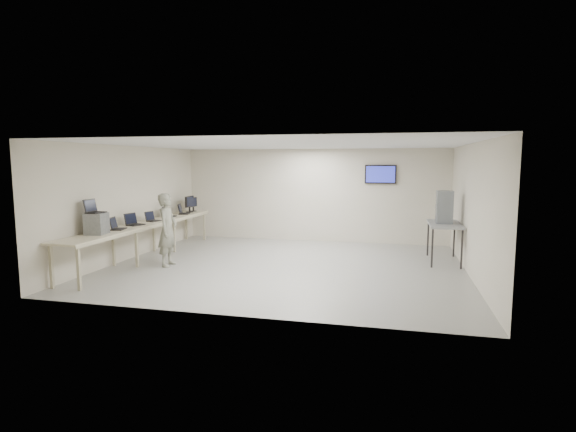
% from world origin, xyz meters
% --- Properties ---
extents(room, '(8.01, 7.01, 2.81)m').
position_xyz_m(room, '(0.03, 0.06, 1.41)').
color(room, '#A5A292').
rests_on(room, ground).
extents(workbench, '(0.76, 6.00, 0.90)m').
position_xyz_m(workbench, '(-3.59, 0.00, 0.83)').
color(workbench, beige).
rests_on(workbench, ground).
extents(equipment_box, '(0.44, 0.49, 0.44)m').
position_xyz_m(equipment_box, '(-3.65, -1.80, 1.12)').
color(equipment_box, '#545A60').
rests_on(equipment_box, workbench).
extents(laptop_on_box, '(0.32, 0.39, 0.29)m').
position_xyz_m(laptop_on_box, '(-3.71, -1.80, 1.42)').
color(laptop_on_box, black).
rests_on(laptop_on_box, equipment_box).
extents(laptop_0, '(0.36, 0.40, 0.28)m').
position_xyz_m(laptop_0, '(-3.64, -1.13, 0.97)').
color(laptop_0, black).
rests_on(laptop_0, workbench).
extents(laptop_1, '(0.39, 0.43, 0.29)m').
position_xyz_m(laptop_1, '(-3.66, -0.43, 0.97)').
color(laptop_1, black).
rests_on(laptop_1, workbench).
extents(laptop_2, '(0.33, 0.37, 0.25)m').
position_xyz_m(laptop_2, '(-3.61, 0.34, 0.97)').
color(laptop_2, black).
rests_on(laptop_2, workbench).
extents(laptop_3, '(0.36, 0.41, 0.29)m').
position_xyz_m(laptop_3, '(-3.66, 1.26, 0.97)').
color(laptop_3, black).
rests_on(laptop_3, workbench).
extents(laptop_4, '(0.39, 0.43, 0.29)m').
position_xyz_m(laptop_4, '(-3.59, 2.00, 0.98)').
color(laptop_4, black).
rests_on(laptop_4, workbench).
extents(monitor_near, '(0.22, 0.49, 0.49)m').
position_xyz_m(monitor_near, '(-3.60, 2.49, 1.19)').
color(monitor_near, black).
rests_on(monitor_near, workbench).
extents(monitor_far, '(0.19, 0.43, 0.43)m').
position_xyz_m(monitor_far, '(-3.60, 2.75, 1.16)').
color(monitor_far, black).
rests_on(monitor_far, workbench).
extents(soldier, '(0.46, 0.65, 1.69)m').
position_xyz_m(soldier, '(-2.68, -0.59, 0.85)').
color(soldier, slate).
rests_on(soldier, ground).
extents(side_table, '(0.74, 1.58, 0.95)m').
position_xyz_m(side_table, '(3.60, 1.32, 0.87)').
color(side_table, gray).
rests_on(side_table, ground).
extents(storage_bins, '(0.37, 0.41, 0.78)m').
position_xyz_m(storage_bins, '(3.58, 1.32, 1.34)').
color(storage_bins, gray).
rests_on(storage_bins, side_table).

